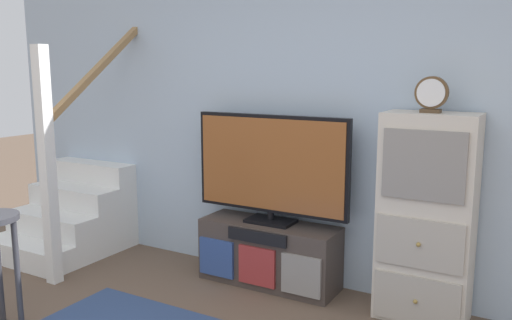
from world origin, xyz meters
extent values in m
cube|color=#A8BCD1|center=(0.00, 2.46, 1.35)|extent=(6.40, 0.12, 2.70)
cube|color=#423833|center=(-0.30, 2.20, 0.24)|extent=(1.07, 0.36, 0.48)
cube|color=#2D4784|center=(-0.66, 2.01, 0.20)|extent=(0.30, 0.02, 0.29)
cube|color=maroon|center=(-0.30, 2.01, 0.20)|extent=(0.30, 0.02, 0.29)
cube|color=gray|center=(0.06, 2.01, 0.20)|extent=(0.30, 0.02, 0.29)
cube|color=black|center=(-0.30, 2.01, 0.42)|extent=(0.48, 0.02, 0.09)
cube|color=black|center=(-0.30, 2.22, 0.49)|extent=(0.36, 0.22, 0.02)
cylinder|color=black|center=(-0.30, 2.22, 0.53)|extent=(0.05, 0.05, 0.06)
cube|color=black|center=(-0.30, 2.22, 0.93)|extent=(1.23, 0.05, 0.73)
cube|color=brown|center=(-0.30, 2.19, 0.93)|extent=(1.18, 0.01, 0.68)
cube|color=beige|center=(0.84, 2.21, 0.68)|extent=(0.58, 0.34, 1.36)
cube|color=#ADA497|center=(0.84, 2.03, 0.19)|extent=(0.53, 0.02, 0.31)
sphere|color=olive|center=(0.84, 2.01, 0.19)|extent=(0.03, 0.03, 0.03)
cube|color=#ADA497|center=(0.84, 2.03, 0.56)|extent=(0.53, 0.02, 0.31)
sphere|color=olive|center=(0.84, 2.01, 0.56)|extent=(0.03, 0.03, 0.03)
cube|color=gray|center=(0.84, 2.03, 1.05)|extent=(0.49, 0.02, 0.43)
cube|color=#4C3823|center=(0.83, 2.19, 1.37)|extent=(0.12, 0.08, 0.02)
cylinder|color=brown|center=(0.83, 2.19, 1.48)|extent=(0.20, 0.04, 0.20)
cylinder|color=silver|center=(0.83, 2.16, 1.48)|extent=(0.17, 0.01, 0.17)
cube|color=white|center=(-2.25, 1.53, 0.10)|extent=(0.90, 0.26, 0.19)
cube|color=white|center=(-2.25, 1.79, 0.19)|extent=(0.90, 0.26, 0.38)
cube|color=white|center=(-2.25, 2.05, 0.29)|extent=(0.90, 0.26, 0.57)
cube|color=white|center=(-2.25, 2.31, 0.38)|extent=(0.90, 0.26, 0.76)
cube|color=white|center=(-2.25, 2.57, 0.47)|extent=(0.90, 0.26, 0.95)
cube|color=white|center=(-1.75, 1.40, 0.90)|extent=(0.09, 0.09, 1.80)
cube|color=#9E7547|center=(-1.75, 2.05, 1.70)|extent=(0.06, 1.33, 0.99)
cylinder|color=#333338|center=(-1.33, 0.79, 0.36)|extent=(0.04, 0.04, 0.72)
camera|label=1|loc=(1.51, -1.17, 1.63)|focal=36.96mm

